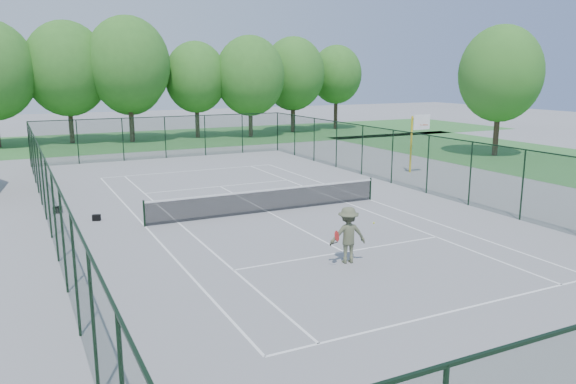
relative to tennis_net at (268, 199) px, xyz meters
name	(u,v)px	position (x,y,z in m)	size (l,w,h in m)	color
ground	(268,212)	(0.00, 0.00, -0.58)	(140.00, 140.00, 0.00)	gray
grass_far	(133,140)	(0.00, 30.00, -0.57)	(80.00, 16.00, 0.01)	#3A7D38
grass_side	(558,162)	(24.00, 4.00, -0.57)	(14.00, 40.00, 0.01)	#3A7D38
court_lines	(268,212)	(0.00, 0.00, -0.57)	(11.05, 23.85, 0.01)	white
tennis_net	(268,199)	(0.00, 0.00, 0.00)	(11.08, 0.08, 1.10)	black
fence_enclosure	(268,178)	(0.00, 0.00, 0.98)	(18.05, 36.05, 3.02)	#18341F
tree_line_far	(129,74)	(0.00, 30.00, 5.42)	(39.40, 6.40, 9.70)	#422E22
basketball_goal	(417,132)	(12.19, 4.86, 1.99)	(1.20, 1.43, 3.65)	yellow
tree_side	(501,74)	(22.47, 8.30, 5.43)	(6.02, 6.02, 9.53)	#422E22
sports_bag_a	(58,210)	(-8.47, 3.98, -0.42)	(0.38, 0.23, 0.30)	black
sports_bag_b	(96,218)	(-7.12, 1.85, -0.45)	(0.33, 0.20, 0.26)	black
tennis_player	(348,235)	(-0.47, -7.35, 0.36)	(2.20, 0.96, 1.87)	#555A3F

